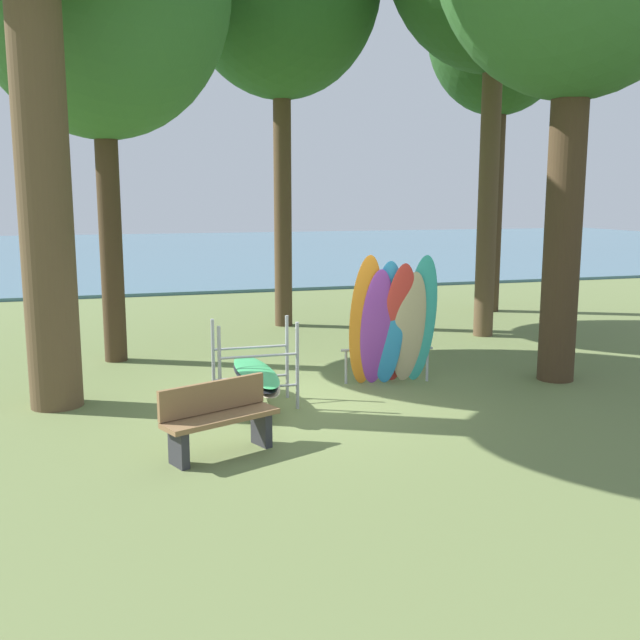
% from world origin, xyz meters
% --- Properties ---
extents(ground_plane, '(80.00, 80.00, 0.00)m').
position_xyz_m(ground_plane, '(0.00, 0.00, 0.00)').
color(ground_plane, olive).
extents(lake_water, '(80.00, 36.00, 0.10)m').
position_xyz_m(lake_water, '(0.00, 30.39, 0.05)').
color(lake_water, '#477084').
rests_on(lake_water, ground).
extents(tree_far_left_back, '(3.59, 3.59, 9.12)m').
position_xyz_m(tree_far_left_back, '(6.89, 6.99, 6.96)').
color(tree_far_left_back, '#42301E').
rests_on(tree_far_left_back, ground).
extents(leaning_board_pile, '(1.49, 0.74, 2.12)m').
position_xyz_m(leaning_board_pile, '(1.51, 0.54, 0.99)').
color(leaning_board_pile, orange).
rests_on(leaning_board_pile, ground).
extents(board_storage_rack, '(1.15, 2.11, 1.25)m').
position_xyz_m(board_storage_rack, '(-0.80, 0.04, 0.47)').
color(board_storage_rack, '#9EA0A5').
rests_on(board_storage_rack, ground).
extents(park_bench, '(1.45, 0.92, 0.85)m').
position_xyz_m(park_bench, '(-1.61, -1.78, 0.45)').
color(park_bench, '#2D2D33').
rests_on(park_bench, ground).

